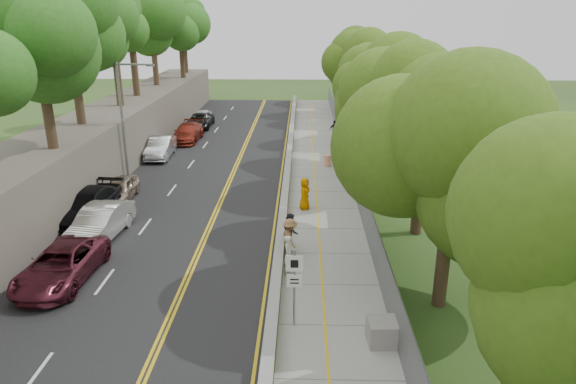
% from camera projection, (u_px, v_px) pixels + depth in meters
% --- Properties ---
extents(ground, '(140.00, 140.00, 0.00)m').
position_uv_depth(ground, '(271.00, 285.00, 21.96)').
color(ground, '#33511E').
rests_on(ground, ground).
extents(road, '(11.20, 66.00, 0.04)m').
position_uv_depth(road, '(208.00, 177.00, 36.24)').
color(road, black).
rests_on(road, ground).
extents(sidewalk, '(4.20, 66.00, 0.05)m').
position_uv_depth(sidewalk, '(320.00, 178.00, 36.02)').
color(sidewalk, gray).
rests_on(sidewalk, ground).
extents(jersey_barrier, '(0.42, 66.00, 0.60)m').
position_uv_depth(jersey_barrier, '(287.00, 174.00, 35.99)').
color(jersey_barrier, '#94BF15').
rests_on(jersey_barrier, ground).
extents(rock_embankment, '(5.00, 66.00, 4.00)m').
position_uv_depth(rock_embankment, '(91.00, 149.00, 35.80)').
color(rock_embankment, '#595147').
rests_on(rock_embankment, ground).
extents(chainlink_fence, '(0.04, 66.00, 2.00)m').
position_uv_depth(chainlink_fence, '(351.00, 165.00, 35.64)').
color(chainlink_fence, slate).
rests_on(chainlink_fence, ground).
extents(trees_embankment, '(6.40, 66.00, 13.00)m').
position_uv_depth(trees_embankment, '(82.00, 20.00, 32.96)').
color(trees_embankment, '#367821').
rests_on(trees_embankment, rock_embankment).
extents(trees_fenceside, '(7.00, 66.00, 14.00)m').
position_uv_depth(trees_fenceside, '(390.00, 77.00, 33.58)').
color(trees_fenceside, '#4A721B').
rests_on(trees_fenceside, ground).
extents(streetlight, '(2.52, 0.22, 8.00)m').
position_uv_depth(streetlight, '(125.00, 114.00, 33.90)').
color(streetlight, gray).
rests_on(streetlight, ground).
extents(signpost, '(0.62, 0.09, 3.10)m').
position_uv_depth(signpost, '(294.00, 279.00, 18.44)').
color(signpost, gray).
rests_on(signpost, sidewalk).
extents(construction_barrel, '(0.52, 0.52, 0.85)m').
position_uv_depth(construction_barrel, '(327.00, 160.00, 38.50)').
color(construction_barrel, '#FF5614').
rests_on(construction_barrel, sidewalk).
extents(concrete_block, '(1.37, 1.06, 0.88)m').
position_uv_depth(concrete_block, '(387.00, 332.00, 17.91)').
color(concrete_block, slate).
rests_on(concrete_block, sidewalk).
extents(car_1, '(2.20, 5.19, 1.66)m').
position_uv_depth(car_1, '(100.00, 223.00, 26.11)').
color(car_1, silver).
rests_on(car_1, road).
extents(car_2, '(2.69, 5.50, 1.50)m').
position_uv_depth(car_2, '(61.00, 265.00, 21.98)').
color(car_2, maroon).
rests_on(car_2, road).
extents(car_3, '(2.76, 5.90, 1.67)m').
position_uv_depth(car_3, '(87.00, 206.00, 28.41)').
color(car_3, black).
rests_on(car_3, road).
extents(car_4, '(1.78, 4.11, 1.38)m').
position_uv_depth(car_4, '(120.00, 189.00, 31.55)').
color(car_4, tan).
rests_on(car_4, road).
extents(car_5, '(1.94, 4.94, 1.60)m').
position_uv_depth(car_5, '(161.00, 147.00, 40.80)').
color(car_5, '#A5A9AD').
rests_on(car_5, road).
extents(car_6, '(2.30, 4.97, 1.38)m').
position_uv_depth(car_6, '(200.00, 121.00, 51.20)').
color(car_6, black).
rests_on(car_6, road).
extents(car_7, '(2.37, 5.39, 1.54)m').
position_uv_depth(car_7, '(188.00, 133.00, 45.88)').
color(car_7, maroon).
rests_on(car_7, road).
extents(car_8, '(1.97, 4.55, 1.53)m').
position_uv_depth(car_8, '(202.00, 118.00, 52.23)').
color(car_8, white).
rests_on(car_8, road).
extents(painter_0, '(0.79, 1.04, 1.91)m').
position_uv_depth(painter_0, '(305.00, 194.00, 29.96)').
color(painter_0, '#C47100').
rests_on(painter_0, sidewalk).
extents(painter_1, '(0.66, 0.77, 1.80)m').
position_uv_depth(painter_1, '(289.00, 255.00, 22.57)').
color(painter_1, silver).
rests_on(painter_1, sidewalk).
extents(painter_2, '(0.90, 1.05, 1.87)m').
position_uv_depth(painter_2, '(290.00, 232.00, 24.82)').
color(painter_2, black).
rests_on(painter_2, sidewalk).
extents(painter_3, '(1.07, 1.41, 1.93)m').
position_uv_depth(painter_3, '(290.00, 238.00, 24.02)').
color(painter_3, olive).
rests_on(painter_3, sidewalk).
extents(person_far, '(1.04, 0.53, 1.71)m').
position_uv_depth(person_far, '(335.00, 130.00, 46.51)').
color(person_far, black).
rests_on(person_far, sidewalk).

